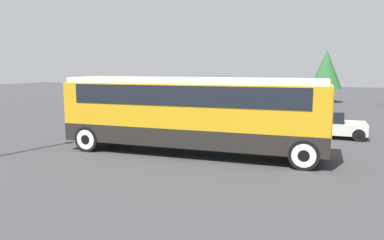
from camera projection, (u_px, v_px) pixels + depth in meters
name	position (u px, v px, depth m)	size (l,w,h in m)	color
ground_plane	(192.00, 154.00, 16.06)	(120.00, 120.00, 0.00)	#38383A
tour_bus	(194.00, 108.00, 15.75)	(11.09, 2.55, 3.24)	black
parked_car_near	(238.00, 113.00, 24.38)	(4.39, 1.82, 1.48)	navy
parked_car_mid	(202.00, 118.00, 22.09)	(4.77, 1.88, 1.32)	#2D5638
parked_car_far	(324.00, 124.00, 19.90)	(4.10, 1.95, 1.41)	silver
tree_left	(326.00, 69.00, 39.18)	(3.30, 3.30, 5.43)	brown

